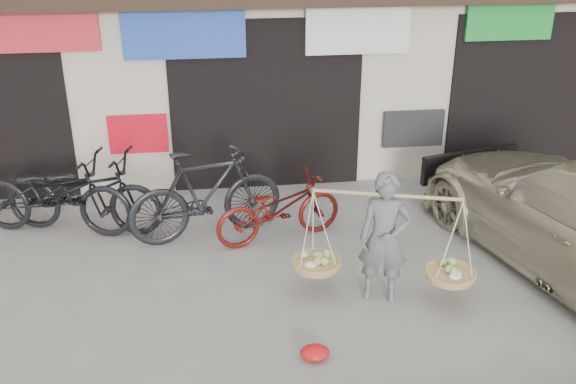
{
  "coord_description": "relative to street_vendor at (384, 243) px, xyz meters",
  "views": [
    {
      "loc": [
        -0.9,
        -6.2,
        4.25
      ],
      "look_at": [
        0.01,
        0.9,
        1.03
      ],
      "focal_mm": 40.0,
      "sensor_mm": 36.0,
      "label": 1
    }
  ],
  "objects": [
    {
      "name": "ground",
      "position": [
        -1.0,
        -0.02,
        -0.72
      ],
      "size": [
        70.0,
        70.0,
        0.0
      ],
      "primitive_type": "plane",
      "color": "gray",
      "rests_on": "ground"
    },
    {
      "name": "street_vendor",
      "position": [
        0.0,
        0.0,
        0.0
      ],
      "size": [
        2.04,
        0.99,
        1.57
      ],
      "rotation": [
        0.0,
        0.0,
        -0.29
      ],
      "color": "slate",
      "rests_on": "ground"
    },
    {
      "name": "bike_0",
      "position": [
        -3.69,
        2.18,
        -0.13
      ],
      "size": [
        2.38,
        1.34,
        1.19
      ],
      "primitive_type": "imported",
      "rotation": [
        0.0,
        0.0,
        1.31
      ],
      "color": "black",
      "rests_on": "ground"
    },
    {
      "name": "bike_1",
      "position": [
        -1.99,
        1.79,
        -0.07
      ],
      "size": [
        2.24,
        1.16,
        1.3
      ],
      "primitive_type": "imported",
      "rotation": [
        0.0,
        0.0,
        1.84
      ],
      "color": "black",
      "rests_on": "ground"
    },
    {
      "name": "bike_2",
      "position": [
        -1.02,
        1.58,
        -0.25
      ],
      "size": [
        1.91,
        1.11,
        0.95
      ],
      "primitive_type": "imported",
      "rotation": [
        0.0,
        0.0,
        1.86
      ],
      "color": "#57130E",
      "rests_on": "ground"
    },
    {
      "name": "bike_3",
      "position": [
        -4.09,
        2.18,
        -0.13
      ],
      "size": [
        2.38,
        1.34,
        1.19
      ],
      "primitive_type": "imported",
      "rotation": [
        0.0,
        0.0,
        1.31
      ],
      "color": "black",
      "rests_on": "ground"
    },
    {
      "name": "red_bag",
      "position": [
        -0.96,
        -1.02,
        -0.65
      ],
      "size": [
        0.31,
        0.25,
        0.14
      ],
      "primitive_type": "ellipsoid",
      "color": "red",
      "rests_on": "ground"
    }
  ]
}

